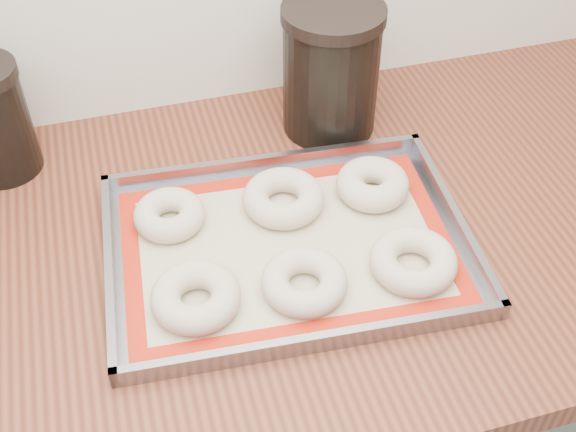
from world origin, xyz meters
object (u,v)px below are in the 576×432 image
object	(u,v)px
bagel_front_mid	(304,282)
bagel_back_right	(373,184)
bagel_front_left	(196,297)
bagel_front_right	(413,261)
baking_tray	(288,246)
bagel_back_left	(169,215)
canister_right	(331,70)
bagel_back_mid	(283,198)

from	to	relation	value
bagel_front_mid	bagel_back_right	size ratio (longest dim) A/B	1.04
bagel_front_left	bagel_front_right	size ratio (longest dim) A/B	0.99
baking_tray	bagel_front_right	distance (m)	0.16
bagel_front_left	bagel_back_left	size ratio (longest dim) A/B	1.14
bagel_back_right	canister_right	bearing A→B (deg)	91.73
bagel_front_mid	canister_right	bearing A→B (deg)	66.61
baking_tray	canister_right	distance (m)	0.29
baking_tray	bagel_back_mid	size ratio (longest dim) A/B	4.39
canister_right	bagel_back_right	bearing A→B (deg)	-88.27
bagel_front_mid	bagel_back_left	distance (m)	0.21
bagel_back_right	canister_right	distance (m)	0.19
bagel_back_left	bagel_back_right	bearing A→B (deg)	-4.02
bagel_front_mid	bagel_front_right	xyz separation A→B (m)	(0.14, -0.01, 0.00)
bagel_front_mid	bagel_front_right	bearing A→B (deg)	-2.41
baking_tray	bagel_front_right	bearing A→B (deg)	-30.76
baking_tray	bagel_front_right	xyz separation A→B (m)	(0.14, -0.08, 0.01)
baking_tray	bagel_front_mid	size ratio (longest dim) A/B	4.63
bagel_front_left	bagel_front_mid	world-z (taller)	bagel_front_left
baking_tray	bagel_front_mid	world-z (taller)	bagel_front_mid
baking_tray	bagel_back_right	distance (m)	0.15
bagel_back_mid	bagel_front_left	bearing A→B (deg)	-136.87
canister_right	bagel_back_mid	bearing A→B (deg)	-125.94
bagel_back_mid	bagel_back_right	world-z (taller)	bagel_back_right
bagel_front_left	bagel_back_right	distance (m)	0.30
bagel_back_left	bagel_back_right	distance (m)	0.28
bagel_front_left	bagel_front_right	xyz separation A→B (m)	(0.27, -0.02, -0.00)
bagel_front_right	bagel_back_left	size ratio (longest dim) A/B	1.15
bagel_front_left	bagel_back_mid	world-z (taller)	same
bagel_front_mid	bagel_back_mid	world-z (taller)	bagel_back_mid
bagel_front_right	bagel_back_right	xyz separation A→B (m)	(0.00, 0.15, 0.00)
bagel_front_left	bagel_back_left	xyz separation A→B (m)	(-0.01, 0.15, -0.00)
bagel_front_right	bagel_back_right	distance (m)	0.15
bagel_front_mid	bagel_back_mid	bearing A→B (deg)	83.80
baking_tray	bagel_back_mid	xyz separation A→B (m)	(0.01, 0.07, 0.02)
bagel_front_right	canister_right	world-z (taller)	canister_right
bagel_back_left	canister_right	size ratio (longest dim) A/B	0.47
bagel_front_right	bagel_back_mid	xyz separation A→B (m)	(-0.12, 0.15, 0.00)
bagel_front_mid	bagel_back_mid	xyz separation A→B (m)	(0.02, 0.15, 0.00)
baking_tray	canister_right	xyz separation A→B (m)	(0.13, 0.24, 0.09)
bagel_back_left	bagel_back_mid	distance (m)	0.15
bagel_front_right	canister_right	distance (m)	0.33
baking_tray	bagel_front_mid	bearing A→B (deg)	-91.17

